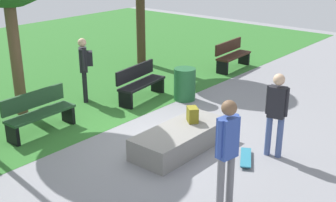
{
  "coord_description": "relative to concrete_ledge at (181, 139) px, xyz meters",
  "views": [
    {
      "loc": [
        -6.33,
        -5.77,
        4.02
      ],
      "look_at": [
        0.02,
        -0.42,
        0.96
      ],
      "focal_mm": 46.99,
      "sensor_mm": 36.0,
      "label": 1
    }
  ],
  "objects": [
    {
      "name": "skateboard_by_ledge",
      "position": [
        0.41,
        -1.28,
        -0.16
      ],
      "size": [
        0.79,
        0.57,
        0.08
      ],
      "color": "teal",
      "rests_on": "ground_plane"
    },
    {
      "name": "park_bench_far_right",
      "position": [
        5.71,
        2.41,
        0.25
      ],
      "size": [
        1.62,
        0.56,
        0.91
      ],
      "color": "#331E14",
      "rests_on": "ground_plane"
    },
    {
      "name": "concrete_ledge",
      "position": [
        0.0,
        0.0,
        0.0
      ],
      "size": [
        2.19,
        0.93,
        0.45
      ],
      "primitive_type": "cube",
      "color": "gray",
      "rests_on": "ground_plane"
    },
    {
      "name": "ground_plane",
      "position": [
        -0.02,
        0.75,
        -0.23
      ],
      "size": [
        28.0,
        28.0,
        0.0
      ],
      "primitive_type": "plane",
      "color": "gray"
    },
    {
      "name": "pedestrian_with_backpack",
      "position": [
        0.62,
        3.67,
        0.78
      ],
      "size": [
        0.45,
        0.44,
        1.68
      ],
      "color": "black",
      "rests_on": "ground_plane"
    },
    {
      "name": "park_bench_near_path",
      "position": [
        -1.35,
        2.9,
        0.25
      ],
      "size": [
        1.62,
        0.53,
        0.91
      ],
      "color": "#1E4223",
      "rests_on": "ground_plane"
    },
    {
      "name": "trash_bin",
      "position": [
        2.37,
        1.75,
        0.2
      ],
      "size": [
        0.57,
        0.57,
        0.86
      ],
      "primitive_type": "cylinder",
      "color": "#1E592D",
      "rests_on": "ground_plane"
    },
    {
      "name": "skater_performing_trick",
      "position": [
        -1.16,
        -1.82,
        0.84
      ],
      "size": [
        0.42,
        0.25,
        1.81
      ],
      "color": "slate",
      "rests_on": "ground_plane"
    },
    {
      "name": "skater_watching",
      "position": [
        0.93,
        -1.58,
        0.76
      ],
      "size": [
        0.27,
        0.42,
        1.69
      ],
      "color": "#3F5184",
      "rests_on": "ground_plane"
    },
    {
      "name": "backpack_on_ledge",
      "position": [
        0.42,
        0.03,
        0.39
      ],
      "size": [
        0.33,
        0.34,
        0.32
      ],
      "primitive_type": "cube",
      "rotation": [
        0.0,
        0.0,
        4.03
      ],
      "color": "olive",
      "rests_on": "concrete_ledge"
    },
    {
      "name": "park_bench_near_lamppost",
      "position": [
        1.63,
        2.68,
        0.25
      ],
      "size": [
        1.65,
        0.7,
        0.91
      ],
      "color": "black",
      "rests_on": "ground_plane"
    }
  ]
}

